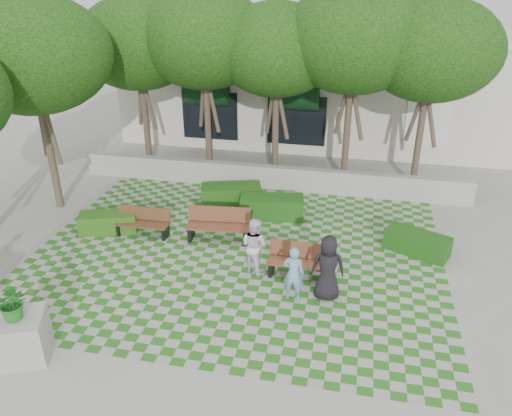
% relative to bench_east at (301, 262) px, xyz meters
% --- Properties ---
extents(ground, '(90.00, 90.00, 0.00)m').
position_rel_bench_east_xyz_m(ground, '(-2.01, -0.35, -0.46)').
color(ground, gray).
rests_on(ground, ground).
extents(lawn, '(12.00, 12.00, 0.00)m').
position_rel_bench_east_xyz_m(lawn, '(-2.01, 0.65, -0.45)').
color(lawn, '#2B721E').
rests_on(lawn, ground).
extents(sidewalk_south, '(16.00, 2.00, 0.01)m').
position_rel_bench_east_xyz_m(sidewalk_south, '(-2.01, -5.05, -0.45)').
color(sidewalk_south, '#9E9B93').
rests_on(sidewalk_south, ground).
extents(sidewalk_west, '(2.00, 12.00, 0.01)m').
position_rel_bench_east_xyz_m(sidewalk_west, '(-9.21, 0.65, -0.45)').
color(sidewalk_west, '#9E9B93').
rests_on(sidewalk_west, ground).
extents(retaining_wall, '(15.00, 0.36, 0.90)m').
position_rel_bench_east_xyz_m(retaining_wall, '(-2.01, 5.85, -0.01)').
color(retaining_wall, '#9E9B93').
rests_on(retaining_wall, ground).
extents(bench_east, '(1.83, 0.66, 0.95)m').
position_rel_bench_east_xyz_m(bench_east, '(0.00, 0.00, 0.00)').
color(bench_east, brown).
rests_on(bench_east, ground).
extents(bench_mid, '(2.02, 0.84, 1.03)m').
position_rel_bench_east_xyz_m(bench_mid, '(-2.79, 1.53, 0.04)').
color(bench_mid, brown).
rests_on(bench_mid, ground).
extents(bench_west, '(1.71, 0.61, 0.89)m').
position_rel_bench_east_xyz_m(bench_west, '(-5.22, 1.32, -0.03)').
color(bench_west, '#4E301A').
rests_on(bench_west, ground).
extents(hedge_east, '(2.00, 1.45, 0.65)m').
position_rel_bench_east_xyz_m(hedge_east, '(3.24, 1.96, -0.13)').
color(hedge_east, '#174512').
rests_on(hedge_east, ground).
extents(hedge_midright, '(2.24, 1.17, 0.75)m').
position_rel_bench_east_xyz_m(hedge_midright, '(-1.44, 3.40, -0.09)').
color(hedge_midright, '#184713').
rests_on(hedge_midright, ground).
extents(hedge_midleft, '(2.27, 1.44, 0.74)m').
position_rel_bench_east_xyz_m(hedge_midleft, '(-3.03, 4.06, -0.09)').
color(hedge_midleft, '#1C4913').
rests_on(hedge_midleft, ground).
extents(hedge_west, '(1.95, 1.25, 0.64)m').
position_rel_bench_east_xyz_m(hedge_west, '(-6.42, 1.30, -0.14)').
color(hedge_west, '#265216').
rests_on(hedge_west, ground).
extents(planter_front, '(1.37, 1.37, 1.85)m').
position_rel_bench_east_xyz_m(planter_front, '(-5.53, -4.42, 0.29)').
color(planter_front, '#9E9B93').
rests_on(planter_front, ground).
extents(person_blue, '(0.57, 0.38, 1.52)m').
position_rel_bench_east_xyz_m(person_blue, '(-0.07, -1.10, 0.30)').
color(person_blue, '#70A5CD').
rests_on(person_blue, ground).
extents(person_dark, '(0.95, 0.71, 1.78)m').
position_rel_bench_east_xyz_m(person_dark, '(0.77, -0.84, 0.43)').
color(person_dark, black).
rests_on(person_dark, ground).
extents(person_white, '(0.99, 0.92, 1.64)m').
position_rel_bench_east_xyz_m(person_white, '(-1.32, -0.01, 0.36)').
color(person_white, white).
rests_on(person_white, ground).
extents(tree_row, '(17.70, 13.40, 7.41)m').
position_rel_bench_east_xyz_m(tree_row, '(-3.87, 5.60, 4.72)').
color(tree_row, '#47382B').
rests_on(tree_row, ground).
extents(building, '(18.00, 8.92, 5.15)m').
position_rel_bench_east_xyz_m(building, '(-1.08, 13.73, 2.06)').
color(building, beige).
rests_on(building, ground).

